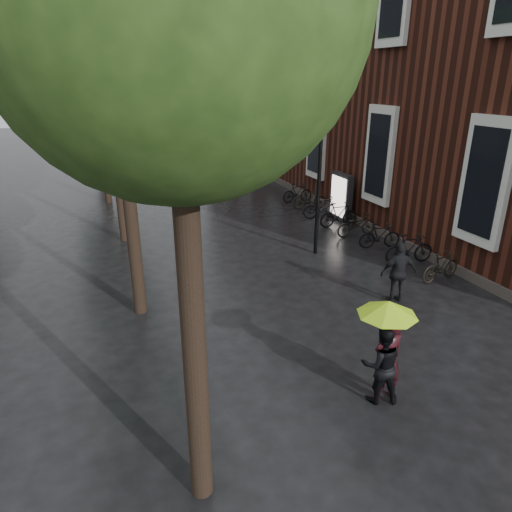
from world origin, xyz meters
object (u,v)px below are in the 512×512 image
ad_lightbox (341,197)px  lamp_post (319,173)px  pedestrian_walking (399,273)px  person_burgundy (387,359)px  parked_bicycles (349,219)px  person_black (381,364)px

ad_lightbox → lamp_post: 4.61m
pedestrian_walking → ad_lightbox: 7.65m
person_burgundy → pedestrian_walking: (2.73, 3.29, -0.02)m
person_burgundy → ad_lightbox: ad_lightbox is taller
pedestrian_walking → parked_bicycles: size_ratio=0.16×
person_black → ad_lightbox: (5.38, 10.52, 0.22)m
pedestrian_walking → lamp_post: lamp_post is taller
person_black → parked_bicycles: bearing=-100.2°
lamp_post → parked_bicycles: bearing=36.1°
person_burgundy → parked_bicycles: 10.27m
person_burgundy → pedestrian_walking: person_burgundy is taller
person_burgundy → pedestrian_walking: size_ratio=1.02×
person_burgundy → parked_bicycles: bearing=-122.3°
parked_bicycles → lamp_post: (-2.37, -1.73, 2.32)m
person_black → ad_lightbox: bearing=-98.9°
person_burgundy → ad_lightbox: (5.24, 10.52, 0.14)m
parked_bicycles → pedestrian_walking: bearing=-109.4°
person_burgundy → person_black: size_ratio=1.11×
lamp_post → person_burgundy: bearing=-108.1°
parked_bicycles → lamp_post: lamp_post is taller
parked_bicycles → ad_lightbox: (0.47, 1.43, 0.53)m
lamp_post → person_black: bearing=-109.1°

